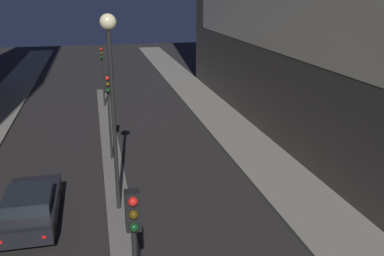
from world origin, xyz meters
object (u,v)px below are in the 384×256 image
street_lamp (111,72)px  traffic_light_mid (108,98)px  traffic_light_near (134,241)px  traffic_light_far (102,63)px  car_left_lane (30,206)px

street_lamp → traffic_light_mid: bearing=90.0°
traffic_light_mid → street_lamp: size_ratio=0.58×
traffic_light_near → street_lamp: street_lamp is taller
traffic_light_far → street_lamp: street_lamp is taller
traffic_light_near → car_left_lane: bearing=114.1°
traffic_light_near → traffic_light_mid: 13.00m
traffic_light_near → street_lamp: size_ratio=0.58×
traffic_light_mid → street_lamp: (0.00, -5.39, 2.30)m
traffic_light_mid → car_left_lane: bearing=-120.4°
traffic_light_far → car_left_lane: size_ratio=0.96×
traffic_light_near → traffic_light_mid: bearing=90.0°
traffic_light_mid → traffic_light_far: same height
traffic_light_near → traffic_light_far: (0.00, 23.88, 0.00)m
traffic_light_far → street_lamp: bearing=-90.0°
traffic_light_near → street_lamp: (0.00, 7.61, 2.30)m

